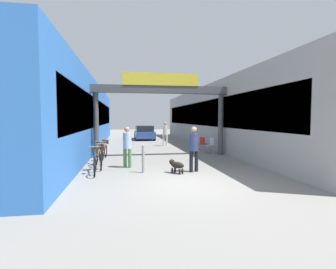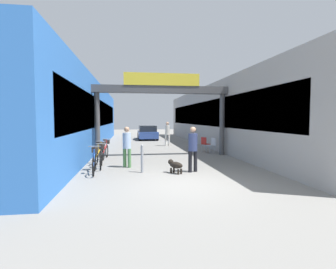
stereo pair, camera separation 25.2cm
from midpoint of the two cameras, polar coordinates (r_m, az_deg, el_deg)
name	(u,v)px [view 1 (the left image)]	position (r m, az deg, el deg)	size (l,w,h in m)	color
ground_plane	(188,184)	(8.21, 3.46, -10.71)	(80.00, 80.00, 0.00)	gray
storefront_left	(77,116)	(19.04, -19.49, 3.73)	(3.00, 26.00, 4.30)	blue
storefront_right	(219,117)	(19.97, 10.72, 3.85)	(3.00, 26.00, 4.30)	#9E9993
arcade_sign_gateway	(161,97)	(13.97, -2.10, 8.05)	(7.40, 0.47, 4.37)	#4C4C4F
pedestrian_with_dog	(194,146)	(9.88, 4.93, -2.52)	(0.44, 0.44, 1.71)	black
pedestrian_companion	(127,144)	(10.87, -9.52, -2.11)	(0.48, 0.48, 1.68)	#4C7F47
pedestrian_carrying_crate	(165,132)	(19.17, -1.00, 0.53)	(0.39, 0.36, 1.76)	silver
dog_on_leash	(176,165)	(9.68, 1.05, -6.64)	(0.59, 0.67, 0.50)	black
bicycle_blue_nearest	(95,161)	(10.07, -16.30, -5.65)	(0.46, 1.69, 0.98)	black
bicycle_black_second	(101,157)	(11.15, -14.95, -4.74)	(0.46, 1.69, 0.98)	black
bicycle_orange_third	(99,153)	(12.30, -15.36, -3.98)	(0.46, 1.68, 0.98)	black
bicycle_red_farthest	(104,150)	(13.50, -14.19, -3.30)	(0.46, 1.69, 0.98)	black
bollard_post_metal	(143,158)	(9.81, -6.16, -5.20)	(0.10, 0.10, 1.05)	gray
cafe_chair_aluminium_nearer	(211,144)	(15.31, 8.79, -2.05)	(0.50, 0.50, 0.89)	gray
cafe_chair_red_farther	(203,143)	(15.88, 7.25, -1.83)	(0.55, 0.55, 0.89)	gray
parked_car_blue	(144,133)	(25.12, -5.46, 0.38)	(1.82, 4.02, 1.33)	#2D478C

